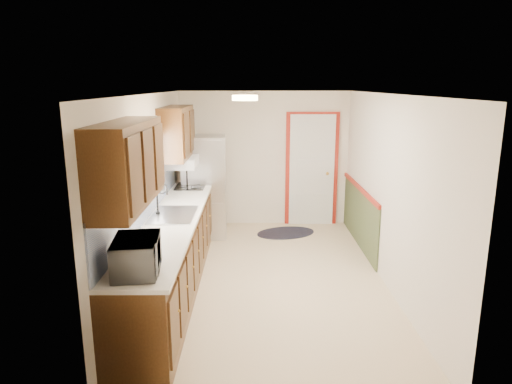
{
  "coord_description": "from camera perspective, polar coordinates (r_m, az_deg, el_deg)",
  "views": [
    {
      "loc": [
        -0.21,
        -5.61,
        2.52
      ],
      "look_at": [
        -0.17,
        0.15,
        1.15
      ],
      "focal_mm": 32.0,
      "sensor_mm": 36.0,
      "label": 1
    }
  ],
  "objects": [
    {
      "name": "cooktop",
      "position": [
        7.25,
        -8.17,
        0.73
      ],
      "size": [
        0.45,
        0.54,
        0.02
      ],
      "primitive_type": "cube",
      "color": "black",
      "rests_on": "kitchen_run"
    },
    {
      "name": "ceiling_fixture",
      "position": [
        5.41,
        -1.39,
        11.69
      ],
      "size": [
        0.3,
        0.3,
        0.06
      ],
      "primitive_type": "cylinder",
      "color": "#FFD88C",
      "rests_on": "room_shell"
    },
    {
      "name": "room_shell",
      "position": [
        5.76,
        1.69,
        0.14
      ],
      "size": [
        3.2,
        5.2,
        2.52
      ],
      "color": "beige",
      "rests_on": "ground"
    },
    {
      "name": "microwave",
      "position": [
        4.04,
        -14.71,
        -7.26
      ],
      "size": [
        0.37,
        0.59,
        0.37
      ],
      "primitive_type": "imported",
      "rotation": [
        0.0,
        0.0,
        1.7
      ],
      "color": "white",
      "rests_on": "kitchen_run"
    },
    {
      "name": "refrigerator",
      "position": [
        7.67,
        -6.45,
        0.7
      ],
      "size": [
        0.74,
        0.73,
        1.69
      ],
      "rotation": [
        0.0,
        0.0,
        0.05
      ],
      "color": "#B7B7BC",
      "rests_on": "ground"
    },
    {
      "name": "rug",
      "position": [
        7.94,
        3.74,
        -5.11
      ],
      "size": [
        1.17,
        0.94,
        0.01
      ],
      "primitive_type": "ellipsoid",
      "rotation": [
        0.0,
        0.0,
        0.31
      ],
      "color": "black",
      "rests_on": "ground"
    },
    {
      "name": "back_wall_trim",
      "position": [
        8.08,
        8.17,
        1.6
      ],
      "size": [
        1.12,
        2.3,
        2.08
      ],
      "color": "maroon",
      "rests_on": "ground"
    },
    {
      "name": "kitchen_run",
      "position": [
        5.68,
        -10.83,
        -4.39
      ],
      "size": [
        0.63,
        4.0,
        2.2
      ],
      "color": "#391F0D",
      "rests_on": "ground"
    }
  ]
}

